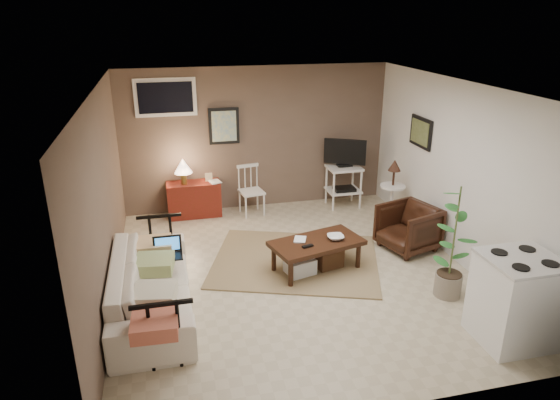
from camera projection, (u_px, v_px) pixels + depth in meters
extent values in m
plane|color=#C1B293|center=(294.00, 272.00, 6.56)|extent=(5.00, 5.00, 0.00)
cube|color=black|center=(224.00, 126.00, 8.17)|extent=(0.50, 0.03, 0.60)
cube|color=black|center=(421.00, 132.00, 7.45)|extent=(0.03, 0.60, 0.45)
cube|color=white|center=(165.00, 97.00, 7.80)|extent=(0.96, 0.03, 0.60)
cube|color=#987A58|center=(296.00, 260.00, 6.85)|extent=(2.67, 2.41, 0.02)
cube|color=#33160D|center=(317.00, 243.00, 6.48)|extent=(1.30, 0.89, 0.06)
cylinder|color=#33160D|center=(291.00, 274.00, 6.15)|extent=(0.06, 0.06, 0.37)
cylinder|color=#33160D|center=(358.00, 256.00, 6.60)|extent=(0.06, 0.06, 0.37)
cylinder|color=#33160D|center=(274.00, 259.00, 6.52)|extent=(0.06, 0.06, 0.37)
cylinder|color=#33160D|center=(339.00, 243.00, 6.97)|extent=(0.06, 0.06, 0.37)
cube|color=black|center=(308.00, 246.00, 6.30)|extent=(0.16, 0.09, 0.02)
cube|color=#462F19|center=(327.00, 258.00, 6.65)|extent=(0.41, 0.37, 0.26)
cube|color=silver|center=(300.00, 266.00, 6.48)|extent=(0.41, 0.37, 0.22)
imported|color=#F1E5D0|center=(150.00, 277.00, 5.60)|extent=(0.64, 2.19, 0.85)
cube|color=black|center=(168.00, 257.00, 5.91)|extent=(0.34, 0.23, 0.02)
cube|color=black|center=(167.00, 244.00, 5.98)|extent=(0.34, 0.02, 0.21)
cube|color=#3083DB|center=(167.00, 244.00, 5.97)|extent=(0.28, 0.00, 0.17)
cube|color=maroon|center=(194.00, 199.00, 8.28)|extent=(0.87, 0.39, 0.58)
cylinder|color=olive|center=(184.00, 178.00, 8.08)|extent=(0.10, 0.10, 0.19)
cone|color=#FFD6B7|center=(183.00, 166.00, 8.00)|extent=(0.29, 0.29, 0.23)
cube|color=tan|center=(209.00, 177.00, 8.23)|extent=(0.12, 0.02, 0.14)
cube|color=white|center=(252.00, 192.00, 8.32)|extent=(0.43, 0.43, 0.04)
cylinder|color=white|center=(246.00, 208.00, 8.19)|extent=(0.03, 0.03, 0.37)
cylinder|color=white|center=(264.00, 205.00, 8.31)|extent=(0.03, 0.03, 0.37)
cylinder|color=white|center=(240.00, 201.00, 8.47)|extent=(0.03, 0.03, 0.37)
cylinder|color=white|center=(257.00, 199.00, 8.59)|extent=(0.03, 0.03, 0.37)
cube|color=white|center=(248.00, 166.00, 8.32)|extent=(0.37, 0.10, 0.05)
cube|color=white|center=(344.00, 168.00, 8.56)|extent=(0.56, 0.46, 0.04)
cube|color=white|center=(343.00, 190.00, 8.70)|extent=(0.56, 0.46, 0.03)
cylinder|color=white|center=(334.00, 191.00, 8.45)|extent=(0.04, 0.04, 0.72)
cylinder|color=white|center=(361.00, 189.00, 8.55)|extent=(0.04, 0.04, 0.72)
cylinder|color=white|center=(326.00, 184.00, 8.80)|extent=(0.04, 0.04, 0.72)
cylinder|color=white|center=(352.00, 182.00, 8.91)|extent=(0.04, 0.04, 0.72)
cube|color=black|center=(344.00, 165.00, 8.54)|extent=(0.26, 0.14, 0.03)
cube|color=black|center=(345.00, 152.00, 8.45)|extent=(0.65, 0.38, 0.43)
cube|color=#DB7C55|center=(345.00, 152.00, 8.45)|extent=(0.54, 0.30, 0.35)
cube|color=black|center=(344.00, 190.00, 8.65)|extent=(0.36, 0.26, 0.10)
cylinder|color=white|center=(390.00, 222.00, 8.10)|extent=(0.28, 0.28, 0.03)
cylinder|color=white|center=(391.00, 204.00, 7.99)|extent=(0.06, 0.06, 0.59)
cylinder|color=white|center=(393.00, 186.00, 7.88)|extent=(0.40, 0.40, 0.03)
cylinder|color=black|center=(394.00, 177.00, 7.83)|extent=(0.04, 0.04, 0.26)
cone|color=#392117|center=(395.00, 165.00, 7.76)|extent=(0.20, 0.20, 0.18)
imported|color=black|center=(408.00, 226.00, 7.08)|extent=(0.84, 0.87, 0.72)
cylinder|color=gray|center=(448.00, 285.00, 5.99)|extent=(0.32, 0.32, 0.28)
cylinder|color=#4C602D|center=(455.00, 232.00, 5.75)|extent=(0.02, 0.02, 1.11)
cube|color=white|center=(516.00, 301.00, 5.08)|extent=(0.71, 0.66, 0.92)
cube|color=silver|center=(524.00, 260.00, 4.91)|extent=(0.73, 0.68, 0.03)
cylinder|color=black|center=(521.00, 267.00, 4.72)|extent=(0.16, 0.16, 0.01)
cylinder|color=black|center=(550.00, 264.00, 4.79)|extent=(0.16, 0.16, 0.01)
cylinder|color=black|center=(499.00, 252.00, 5.01)|extent=(0.16, 0.16, 0.01)
cylinder|color=black|center=(527.00, 249.00, 5.08)|extent=(0.16, 0.16, 0.01)
imported|color=#33160D|center=(336.00, 232.00, 6.49)|extent=(0.22, 0.07, 0.21)
imported|color=#33160D|center=(294.00, 232.00, 6.47)|extent=(0.15, 0.07, 0.21)
imported|color=#33160D|center=(210.00, 176.00, 8.11)|extent=(0.17, 0.06, 0.23)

